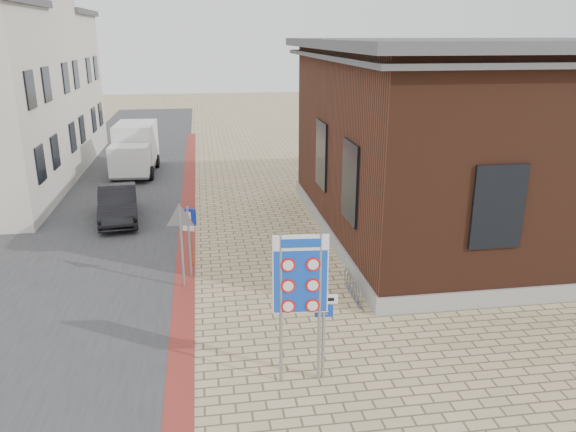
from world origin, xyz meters
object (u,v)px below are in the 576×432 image
object	(u,v)px
parking_sign	(189,230)
bollard	(191,252)
essen_sign	(324,321)
box_truck	(135,149)
border_sign	(300,277)
sedan	(118,204)

from	to	relation	value
parking_sign	bollard	distance (m)	1.31
essen_sign	parking_sign	distance (m)	6.33
bollard	essen_sign	bearing A→B (deg)	-66.76
essen_sign	bollard	world-z (taller)	essen_sign
parking_sign	bollard	world-z (taller)	parking_sign
bollard	box_truck	bearing A→B (deg)	102.70
border_sign	bollard	bearing A→B (deg)	114.40
border_sign	bollard	size ratio (longest dim) A/B	3.45
parking_sign	bollard	xyz separation A→B (m)	(0.00, 0.82, -1.02)
bollard	border_sign	bearing A→B (deg)	-70.51
sedan	essen_sign	distance (m)	12.91
border_sign	bollard	world-z (taller)	border_sign
box_truck	border_sign	world-z (taller)	border_sign
box_truck	border_sign	size ratio (longest dim) A/B	1.50
sedan	box_truck	size ratio (longest dim) A/B	0.83
box_truck	parking_sign	distance (m)	14.15
box_truck	essen_sign	distance (m)	20.34
box_truck	essen_sign	world-z (taller)	box_truck
sedan	parking_sign	bearing A→B (deg)	-71.06
box_truck	essen_sign	size ratio (longest dim) A/B	2.37
box_truck	essen_sign	bearing A→B (deg)	-71.50
sedan	bollard	distance (m)	5.84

